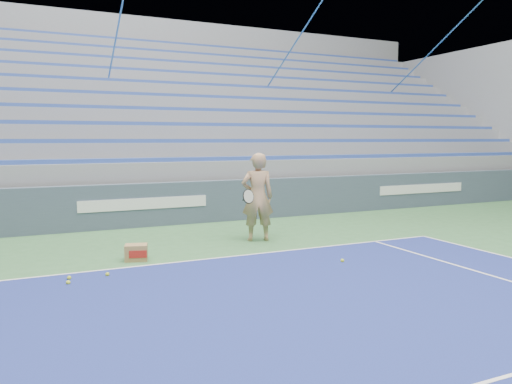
% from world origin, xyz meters
% --- Properties ---
extents(sponsor_barrier, '(30.00, 0.32, 1.10)m').
position_xyz_m(sponsor_barrier, '(0.00, 15.88, 0.55)').
color(sponsor_barrier, '#3C4A5C').
rests_on(sponsor_barrier, ground).
extents(bleachers, '(31.00, 9.15, 7.30)m').
position_xyz_m(bleachers, '(0.00, 21.60, 2.36)').
color(bleachers, gray).
rests_on(bleachers, ground).
extents(tennis_player, '(1.00, 0.93, 1.91)m').
position_xyz_m(tennis_player, '(1.87, 13.07, 0.96)').
color(tennis_player, tan).
rests_on(tennis_player, ground).
extents(ball_box, '(0.46, 0.40, 0.30)m').
position_xyz_m(ball_box, '(-0.89, 12.36, 0.15)').
color(ball_box, olive).
rests_on(ball_box, ground).
extents(tennis_ball_0, '(0.07, 0.07, 0.07)m').
position_xyz_m(tennis_ball_0, '(-2.10, 11.53, 0.03)').
color(tennis_ball_0, '#C9DD2D').
rests_on(tennis_ball_0, ground).
extents(tennis_ball_1, '(0.07, 0.07, 0.07)m').
position_xyz_m(tennis_ball_1, '(-2.14, 11.27, 0.03)').
color(tennis_ball_1, '#C9DD2D').
rests_on(tennis_ball_1, ground).
extents(tennis_ball_2, '(0.07, 0.07, 0.07)m').
position_xyz_m(tennis_ball_2, '(-1.52, 11.50, 0.03)').
color(tennis_ball_2, '#C9DD2D').
rests_on(tennis_ball_2, ground).
extents(tennis_ball_3, '(0.07, 0.07, 0.07)m').
position_xyz_m(tennis_ball_3, '(2.45, 10.68, 0.03)').
color(tennis_ball_3, '#C9DD2D').
rests_on(tennis_ball_3, ground).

